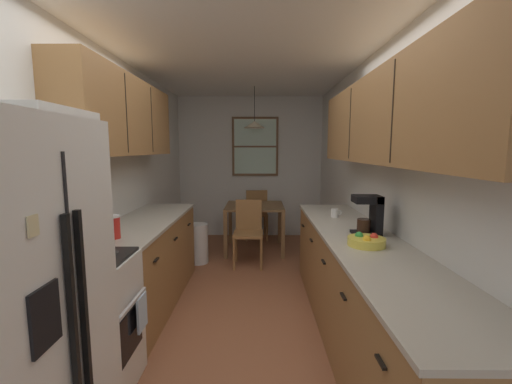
# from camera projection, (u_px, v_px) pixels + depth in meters

# --- Properties ---
(ground_plane) EXTENTS (12.00, 12.00, 0.00)m
(ground_plane) POSITION_uv_depth(u_px,v_px,m) (244.00, 296.00, 3.64)
(ground_plane) COLOR #995B3D
(wall_left) EXTENTS (0.10, 9.00, 2.55)m
(wall_left) POSITION_uv_depth(u_px,v_px,m) (116.00, 181.00, 3.49)
(wall_left) COLOR silver
(wall_left) RESTS_ON ground
(wall_right) EXTENTS (0.10, 9.00, 2.55)m
(wall_right) POSITION_uv_depth(u_px,v_px,m) (372.00, 181.00, 3.47)
(wall_right) COLOR silver
(wall_right) RESTS_ON ground
(wall_back) EXTENTS (4.40, 0.10, 2.55)m
(wall_back) POSITION_uv_depth(u_px,v_px,m) (250.00, 167.00, 6.11)
(wall_back) COLOR silver
(wall_back) RESTS_ON ground
(ceiling_slab) EXTENTS (4.40, 9.00, 0.08)m
(ceiling_slab) POSITION_uv_depth(u_px,v_px,m) (243.00, 51.00, 3.31)
(ceiling_slab) COLOR white
(stove_range) EXTENTS (0.66, 0.66, 1.10)m
(stove_range) POSITION_uv_depth(u_px,v_px,m) (78.00, 329.00, 2.10)
(stove_range) COLOR white
(stove_range) RESTS_ON ground
(microwave_over_range) EXTENTS (0.39, 0.63, 0.32)m
(microwave_over_range) POSITION_uv_depth(u_px,v_px,m) (44.00, 135.00, 1.95)
(microwave_over_range) COLOR white
(counter_left) EXTENTS (0.64, 1.96, 0.90)m
(counter_left) POSITION_uv_depth(u_px,v_px,m) (147.00, 262.00, 3.41)
(counter_left) COLOR olive
(counter_left) RESTS_ON ground
(upper_cabinets_left) EXTENTS (0.33, 2.04, 0.73)m
(upper_cabinets_left) POSITION_uv_depth(u_px,v_px,m) (124.00, 117.00, 3.17)
(upper_cabinets_left) COLOR olive
(counter_right) EXTENTS (0.64, 3.20, 0.90)m
(counter_right) POSITION_uv_depth(u_px,v_px,m) (361.00, 291.00, 2.72)
(counter_right) COLOR olive
(counter_right) RESTS_ON ground
(upper_cabinets_right) EXTENTS (0.33, 2.88, 0.67)m
(upper_cabinets_right) POSITION_uv_depth(u_px,v_px,m) (389.00, 119.00, 2.48)
(upper_cabinets_right) COLOR olive
(dining_table) EXTENTS (0.90, 0.87, 0.73)m
(dining_table) POSITION_uv_depth(u_px,v_px,m) (255.00, 212.00, 5.22)
(dining_table) COLOR brown
(dining_table) RESTS_ON ground
(dining_chair_near) EXTENTS (0.41, 0.41, 0.90)m
(dining_chair_near) POSITION_uv_depth(u_px,v_px,m) (248.00, 229.00, 4.60)
(dining_chair_near) COLOR olive
(dining_chair_near) RESTS_ON ground
(dining_chair_far) EXTENTS (0.43, 0.43, 0.90)m
(dining_chair_far) POSITION_uv_depth(u_px,v_px,m) (256.00, 212.00, 5.87)
(dining_chair_far) COLOR olive
(dining_chair_far) RESTS_ON ground
(pendant_light) EXTENTS (0.33, 0.33, 0.62)m
(pendant_light) POSITION_uv_depth(u_px,v_px,m) (255.00, 124.00, 5.04)
(pendant_light) COLOR black
(back_window) EXTENTS (0.84, 0.05, 1.06)m
(back_window) POSITION_uv_depth(u_px,v_px,m) (255.00, 147.00, 5.98)
(back_window) COLOR brown
(trash_bin) EXTENTS (0.28, 0.28, 0.56)m
(trash_bin) POSITION_uv_depth(u_px,v_px,m) (198.00, 243.00, 4.68)
(trash_bin) COLOR white
(trash_bin) RESTS_ON ground
(storage_canister) EXTENTS (0.10, 0.10, 0.19)m
(storage_canister) POSITION_uv_depth(u_px,v_px,m) (113.00, 227.00, 2.63)
(storage_canister) COLOR red
(storage_canister) RESTS_ON counter_left
(dish_towel) EXTENTS (0.02, 0.16, 0.24)m
(dish_towel) POSITION_uv_depth(u_px,v_px,m) (142.00, 312.00, 2.26)
(dish_towel) COLOR silver
(coffee_maker) EXTENTS (0.22, 0.18, 0.33)m
(coffee_maker) POSITION_uv_depth(u_px,v_px,m) (370.00, 214.00, 2.73)
(coffee_maker) COLOR black
(coffee_maker) RESTS_ON counter_right
(mug_by_coffeemaker) EXTENTS (0.11, 0.07, 0.09)m
(mug_by_coffeemaker) POSITION_uv_depth(u_px,v_px,m) (335.00, 213.00, 3.46)
(mug_by_coffeemaker) COLOR white
(mug_by_coffeemaker) RESTS_ON counter_right
(fruit_bowl) EXTENTS (0.27, 0.27, 0.09)m
(fruit_bowl) POSITION_uv_depth(u_px,v_px,m) (366.00, 241.00, 2.44)
(fruit_bowl) COLOR #E5D14C
(fruit_bowl) RESTS_ON counter_right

